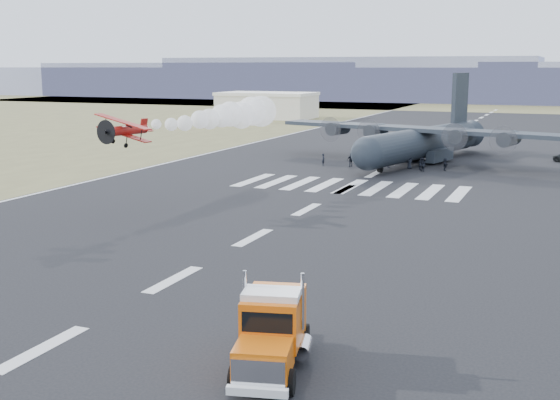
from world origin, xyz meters
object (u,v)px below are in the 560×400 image
Objects in this scene: semi_truck at (272,330)px; crew_f at (445,164)px; crew_c at (389,161)px; crew_a at (323,160)px; hangar_left at (267,105)px; crew_h at (423,165)px; transport_aircraft at (425,139)px; crew_d at (351,160)px; crew_g at (390,159)px; aerobatic_biplane at (125,130)px; crew_e at (410,163)px; crew_b at (421,164)px.

semi_truck reaches higher than crew_f.
crew_a is at bearing 31.54° from crew_c.
hangar_left is 13.93× the size of crew_h.
transport_aircraft reaches higher than crew_a.
crew_g is (4.28, 4.49, -0.14)m from crew_d.
aerobatic_biplane is 49.91m from transport_aircraft.
semi_truck is at bearing -170.59° from crew_a.
hangar_left is 14.69× the size of crew_e.
crew_d reaches higher than crew_a.
hangar_left is 0.58× the size of transport_aircraft.
transport_aircraft is 25.42× the size of crew_e.
semi_truck is 5.22× the size of crew_g.
hangar_left is 91.29m from crew_g.
crew_c is 5.07m from crew_d.
crew_e reaches higher than crew_b.
crew_e is at bearing 146.82° from crew_d.
semi_truck reaches higher than crew_h.
crew_b reaches higher than crew_g.
crew_g is 0.89× the size of crew_h.
crew_a is 9.36m from crew_g.
transport_aircraft reaches higher than crew_f.
crew_g is (51.65, -75.23, -2.62)m from hangar_left.
crew_d is 1.14× the size of crew_f.
crew_c is at bearing 85.44° from semi_truck.
crew_b is 3.08m from crew_f.
crew_h is at bearing -99.72° from crew_a.
crew_g is at bearing 87.05° from crew_e.
crew_c is 1.00× the size of crew_e.
hangar_left is 15.37× the size of crew_b.
crew_a is 3.85m from crew_d.
aerobatic_biplane reaches higher than crew_a.
crew_d is 12.38m from crew_f.
aerobatic_biplane reaches higher than semi_truck.
aerobatic_biplane is at bearing -163.55° from crew_g.
crew_d is at bearing -145.44° from crew_h.
semi_truck reaches higher than crew_g.
semi_truck is 5.14× the size of crew_b.
hangar_left is 98.49m from crew_f.
crew_b is 0.98× the size of crew_f.
crew_b is (13.11, 1.01, -0.01)m from crew_a.
transport_aircraft is 25.47× the size of crew_c.
transport_aircraft reaches higher than crew_c.
aerobatic_biplane is at bearing 92.73° from crew_c.
crew_c reaches higher than crew_a.
hangar_left is 91.00m from crew_a.
crew_b is at bearing -91.56° from crew_g.
semi_truck is 5.03× the size of crew_f.
crew_g is at bearing -55.53° from hangar_left.
aerobatic_biplane is 45.35m from crew_f.
crew_h is at bearing -176.78° from crew_c.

